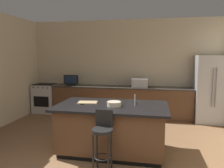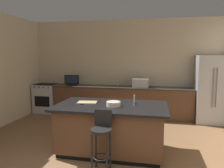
# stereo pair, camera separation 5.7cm
# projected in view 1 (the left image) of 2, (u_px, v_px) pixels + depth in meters

# --- Properties ---
(wall_back) EXTENTS (6.51, 0.12, 2.99)m
(wall_back) POSITION_uv_depth(u_px,v_px,m) (124.00, 68.00, 7.01)
(wall_back) COLOR beige
(wall_back) RESTS_ON ground_plane
(counter_back) EXTENTS (4.29, 0.62, 0.93)m
(counter_back) POSITION_uv_depth(u_px,v_px,m) (121.00, 101.00, 6.78)
(counter_back) COLOR brown
(counter_back) RESTS_ON ground_plane
(kitchen_island) EXTENTS (2.13, 1.23, 0.94)m
(kitchen_island) POSITION_uv_depth(u_px,v_px,m) (112.00, 128.00, 4.26)
(kitchen_island) COLOR black
(kitchen_island) RESTS_ON ground_plane
(refrigerator) EXTENTS (0.85, 0.79, 1.89)m
(refrigerator) POSITION_uv_depth(u_px,v_px,m) (210.00, 89.00, 6.16)
(refrigerator) COLOR #B7BABF
(refrigerator) RESTS_ON ground_plane
(range_oven) EXTENTS (0.73, 0.63, 0.95)m
(range_oven) POSITION_uv_depth(u_px,v_px,m) (46.00, 98.00, 7.26)
(range_oven) COLOR #B7BABF
(range_oven) RESTS_ON ground_plane
(microwave) EXTENTS (0.48, 0.36, 0.26)m
(microwave) POSITION_uv_depth(u_px,v_px,m) (140.00, 83.00, 6.59)
(microwave) COLOR #B7BABF
(microwave) RESTS_ON counter_back
(tv_monitor) EXTENTS (0.47, 0.16, 0.33)m
(tv_monitor) POSITION_uv_depth(u_px,v_px,m) (71.00, 81.00, 6.96)
(tv_monitor) COLOR black
(tv_monitor) RESTS_ON counter_back
(sink_faucet_back) EXTENTS (0.02, 0.02, 0.24)m
(sink_faucet_back) POSITION_uv_depth(u_px,v_px,m) (117.00, 82.00, 6.83)
(sink_faucet_back) COLOR #B2B2B7
(sink_faucet_back) RESTS_ON counter_back
(sink_faucet_island) EXTENTS (0.02, 0.02, 0.22)m
(sink_faucet_island) POSITION_uv_depth(u_px,v_px,m) (135.00, 100.00, 4.10)
(sink_faucet_island) COLOR #B2B2B7
(sink_faucet_island) RESTS_ON kitchen_island
(bar_stool_center) EXTENTS (0.34, 0.34, 1.01)m
(bar_stool_center) POSITION_uv_depth(u_px,v_px,m) (103.00, 135.00, 3.52)
(bar_stool_center) COLOR black
(bar_stool_center) RESTS_ON ground_plane
(fruit_bowl) EXTENTS (0.27, 0.27, 0.09)m
(fruit_bowl) POSITION_uv_depth(u_px,v_px,m) (114.00, 104.00, 4.10)
(fruit_bowl) COLOR beige
(fruit_bowl) RESTS_ON kitchen_island
(cell_phone) EXTENTS (0.08, 0.15, 0.01)m
(cell_phone) POSITION_uv_depth(u_px,v_px,m) (83.00, 104.00, 4.31)
(cell_phone) COLOR black
(cell_phone) RESTS_ON kitchen_island
(tv_remote) EXTENTS (0.11, 0.17, 0.02)m
(tv_remote) POSITION_uv_depth(u_px,v_px,m) (135.00, 103.00, 4.34)
(tv_remote) COLOR black
(tv_remote) RESTS_ON kitchen_island
(cutting_board) EXTENTS (0.42, 0.30, 0.02)m
(cutting_board) POSITION_uv_depth(u_px,v_px,m) (88.00, 102.00, 4.39)
(cutting_board) COLOR tan
(cutting_board) RESTS_ON kitchen_island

